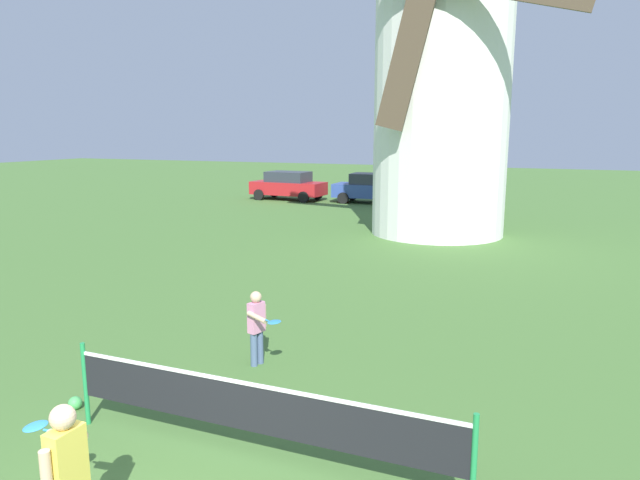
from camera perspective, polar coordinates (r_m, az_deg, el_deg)
windmill at (r=21.52m, az=12.11°, el=16.92°), size 9.56×5.52×13.29m
tennis_net at (r=6.68m, az=-6.81°, el=-16.33°), size 4.90×0.06×1.10m
player_near at (r=5.76m, az=-23.97°, el=-20.44°), size 0.79×0.59×1.46m
player_far at (r=9.29m, az=-6.27°, el=-8.31°), size 0.70×0.64×1.23m
stray_ball at (r=8.74m, az=-23.23°, el=-14.71°), size 0.18×0.18×0.18m
parked_car_red at (r=31.85m, az=-3.18°, el=5.47°), size 4.15×2.05×1.56m
parked_car_blue at (r=30.47m, az=5.42°, el=5.21°), size 4.31×2.01×1.56m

